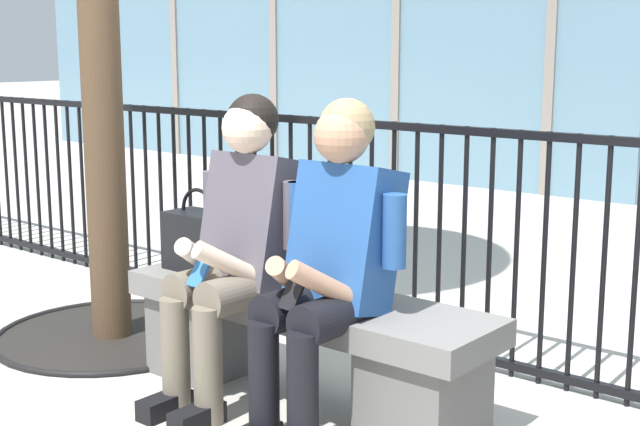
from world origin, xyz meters
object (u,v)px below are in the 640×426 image
stone_bench (304,336)px  handbag_on_bench (199,240)px  seated_person_with_phone (237,239)px  seated_person_companion (329,257)px

stone_bench → handbag_on_bench: bearing=-179.0°
seated_person_with_phone → stone_bench: bearing=29.0°
stone_bench → seated_person_with_phone: (-0.23, -0.13, 0.38)m
seated_person_with_phone → handbag_on_bench: seated_person_with_phone is taller
seated_person_with_phone → seated_person_companion: same height
seated_person_companion → handbag_on_bench: bearing=171.7°
seated_person_with_phone → handbag_on_bench: size_ratio=3.42×
seated_person_companion → handbag_on_bench: size_ratio=3.42×
seated_person_with_phone → handbag_on_bench: bearing=161.2°
stone_bench → seated_person_with_phone: bearing=-151.0°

